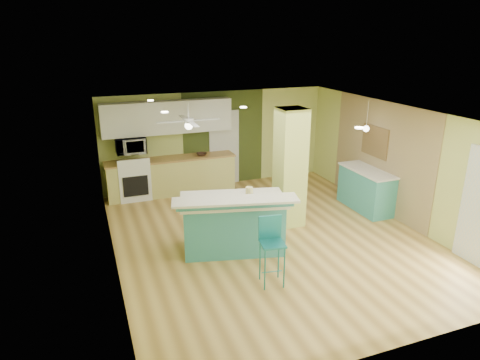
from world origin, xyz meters
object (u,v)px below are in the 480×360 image
side_counter (366,189)px  canister (249,191)px  fruit_bowl (202,154)px  peninsula (233,223)px  bar_stool (271,240)px

side_counter → canister: canister is taller
fruit_bowl → canister: size_ratio=1.70×
fruit_bowl → canister: (0.01, -3.26, 0.13)m
fruit_bowl → canister: bearing=-89.8°
canister → peninsula: bearing=-168.0°
peninsula → bar_stool: (0.19, -1.28, 0.22)m
fruit_bowl → bar_stool: bearing=-91.8°
peninsula → fruit_bowl: (0.34, 3.33, 0.43)m
side_counter → canister: 3.34m
side_counter → fruit_bowl: size_ratio=5.48×
canister → fruit_bowl: bearing=90.2°
peninsula → fruit_bowl: 3.38m
peninsula → side_counter: 3.64m
side_counter → bar_stool: bearing=-148.5°
peninsula → canister: 0.66m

